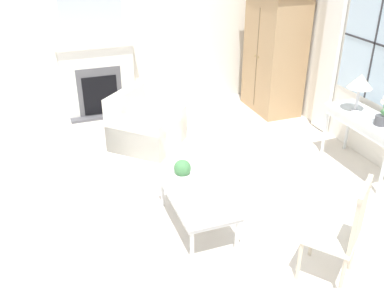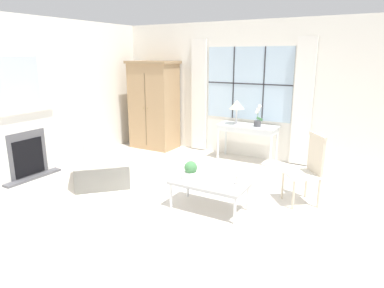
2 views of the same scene
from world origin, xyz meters
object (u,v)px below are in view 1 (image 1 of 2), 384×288
at_px(potted_plant_small, 182,171).
at_px(table_lamp, 361,82).
at_px(armoire, 274,53).
at_px(console_table, 368,124).
at_px(potted_orchid, 383,112).
at_px(side_chair_wooden, 344,228).
at_px(fireplace, 98,74).
at_px(armchair_upholstered, 145,128).
at_px(coffee_table, 197,197).
at_px(pillar_candle, 218,209).

bearing_deg(potted_plant_small, table_lamp, 98.51).
distance_m(armoire, table_lamp, 2.05).
relative_size(console_table, table_lamp, 2.44).
bearing_deg(potted_orchid, side_chair_wooden, -48.66).
distance_m(table_lamp, potted_orchid, 0.51).
bearing_deg(side_chair_wooden, fireplace, -163.27).
distance_m(fireplace, armoire, 2.95).
height_order(fireplace, armchair_upholstered, fireplace).
height_order(coffee_table, pillar_candle, pillar_candle).
bearing_deg(potted_plant_small, armoire, 134.60).
distance_m(console_table, potted_orchid, 0.34).
distance_m(side_chair_wooden, coffee_table, 1.48).
xyz_separation_m(table_lamp, side_chair_wooden, (1.77, -1.50, -0.57)).
xyz_separation_m(armchair_upholstered, pillar_candle, (2.49, 0.09, 0.23)).
xyz_separation_m(potted_plant_small, pillar_candle, (0.67, 0.13, -0.07)).
bearing_deg(armchair_upholstered, console_table, 55.92).
height_order(coffee_table, potted_plant_small, potted_plant_small).
xyz_separation_m(side_chair_wooden, pillar_candle, (-0.73, -0.86, -0.09)).
bearing_deg(table_lamp, coffee_table, -75.36).
relative_size(console_table, pillar_candle, 8.87).
distance_m(table_lamp, armchair_upholstered, 2.97).
relative_size(fireplace, pillar_candle, 15.75).
bearing_deg(fireplace, pillar_candle, 7.62).
bearing_deg(pillar_candle, potted_plant_small, -169.13).
bearing_deg(pillar_candle, side_chair_wooden, 49.72).
bearing_deg(pillar_candle, console_table, 108.64).
relative_size(fireplace, armchair_upholstered, 1.74).
bearing_deg(armchair_upholstered, armoire, 103.99).
xyz_separation_m(armoire, potted_plant_small, (2.41, -2.45, -0.45)).
distance_m(console_table, potted_plant_small, 2.53).
height_order(console_table, potted_plant_small, console_table).
bearing_deg(potted_orchid, fireplace, -138.63).
bearing_deg(side_chair_wooden, armchair_upholstered, -163.60).
xyz_separation_m(potted_orchid, armchair_upholstered, (-1.90, -2.44, -0.65)).
bearing_deg(armchair_upholstered, pillar_candle, 1.96).
xyz_separation_m(console_table, pillar_candle, (0.81, -2.39, -0.17)).
height_order(console_table, table_lamp, table_lamp).
height_order(fireplace, side_chair_wooden, fireplace).
distance_m(armoire, pillar_candle, 3.89).
bearing_deg(armoire, potted_plant_small, -45.40).
distance_m(potted_orchid, side_chair_wooden, 2.02).
bearing_deg(potted_orchid, console_table, 170.15).
xyz_separation_m(console_table, coffee_table, (0.40, -2.46, -0.27)).
relative_size(fireplace, coffee_table, 1.98).
bearing_deg(coffee_table, pillar_candle, 8.52).
relative_size(armchair_upholstered, potted_plant_small, 4.73).
relative_size(fireplace, table_lamp, 4.33).
relative_size(potted_orchid, side_chair_wooden, 0.42).
bearing_deg(table_lamp, potted_plant_small, -81.49).
bearing_deg(armchair_upholstered, side_chair_wooden, 16.40).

